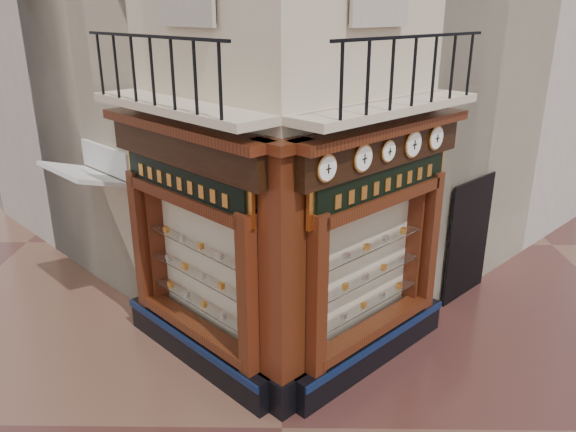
{
  "coord_description": "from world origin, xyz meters",
  "views": [
    {
      "loc": [
        0.17,
        -6.29,
        5.48
      ],
      "look_at": [
        0.06,
        2.0,
        2.41
      ],
      "focal_mm": 35.0,
      "sensor_mm": 36.0,
      "label": 1
    }
  ],
  "objects_px": {
    "corner_pilaster": "(282,286)",
    "signboard_left": "(183,183)",
    "clock_b": "(363,158)",
    "clock_d": "(413,144)",
    "awning": "(101,303)",
    "clock_c": "(388,151)",
    "clock_e": "(436,138)",
    "clock_a": "(326,168)",
    "signboard_right": "(384,184)"
  },
  "relations": [
    {
      "from": "corner_pilaster",
      "to": "signboard_left",
      "type": "relative_size",
      "value": 1.79
    },
    {
      "from": "corner_pilaster",
      "to": "clock_b",
      "type": "height_order",
      "value": "corner_pilaster"
    },
    {
      "from": "clock_d",
      "to": "awning",
      "type": "xyz_separation_m",
      "value": [
        -5.57,
        1.68,
        -3.62
      ]
    },
    {
      "from": "clock_c",
      "to": "awning",
      "type": "relative_size",
      "value": 0.18
    },
    {
      "from": "corner_pilaster",
      "to": "clock_b",
      "type": "relative_size",
      "value": 10.34
    },
    {
      "from": "clock_e",
      "to": "awning",
      "type": "height_order",
      "value": "clock_e"
    },
    {
      "from": "corner_pilaster",
      "to": "clock_a",
      "type": "distance_m",
      "value": 1.76
    },
    {
      "from": "awning",
      "to": "clock_a",
      "type": "bearing_deg",
      "value": -170.44
    },
    {
      "from": "corner_pilaster",
      "to": "clock_b",
      "type": "distance_m",
      "value": 2.04
    },
    {
      "from": "clock_e",
      "to": "signboard_left",
      "type": "xyz_separation_m",
      "value": [
        -3.79,
        -0.71,
        -0.52
      ]
    },
    {
      "from": "clock_c",
      "to": "clock_a",
      "type": "bearing_deg",
      "value": 180.0
    },
    {
      "from": "signboard_right",
      "to": "clock_e",
      "type": "bearing_deg",
      "value": -5.68
    },
    {
      "from": "clock_d",
      "to": "clock_e",
      "type": "distance_m",
      "value": 0.61
    },
    {
      "from": "clock_d",
      "to": "clock_a",
      "type": "bearing_deg",
      "value": 180.0
    },
    {
      "from": "clock_d",
      "to": "awning",
      "type": "relative_size",
      "value": 0.24
    },
    {
      "from": "clock_b",
      "to": "clock_e",
      "type": "distance_m",
      "value": 1.78
    },
    {
      "from": "awning",
      "to": "corner_pilaster",
      "type": "bearing_deg",
      "value": -173.93
    },
    {
      "from": "clock_c",
      "to": "clock_d",
      "type": "relative_size",
      "value": 0.77
    },
    {
      "from": "clock_b",
      "to": "clock_d",
      "type": "relative_size",
      "value": 0.94
    },
    {
      "from": "clock_d",
      "to": "signboard_right",
      "type": "bearing_deg",
      "value": 167.43
    },
    {
      "from": "signboard_left",
      "to": "signboard_right",
      "type": "xyz_separation_m",
      "value": [
        2.92,
        0.0,
        0.0
      ]
    },
    {
      "from": "clock_b",
      "to": "clock_e",
      "type": "height_order",
      "value": "same"
    },
    {
      "from": "clock_a",
      "to": "clock_c",
      "type": "relative_size",
      "value": 1.14
    },
    {
      "from": "clock_c",
      "to": "signboard_right",
      "type": "xyz_separation_m",
      "value": [
        0.0,
        0.16,
        -0.52
      ]
    },
    {
      "from": "corner_pilaster",
      "to": "clock_a",
      "type": "xyz_separation_m",
      "value": [
        0.56,
        -0.04,
        1.67
      ]
    },
    {
      "from": "clock_c",
      "to": "signboard_left",
      "type": "height_order",
      "value": "clock_c"
    },
    {
      "from": "signboard_left",
      "to": "corner_pilaster",
      "type": "bearing_deg",
      "value": -169.75
    },
    {
      "from": "clock_b",
      "to": "awning",
      "type": "height_order",
      "value": "clock_b"
    },
    {
      "from": "signboard_left",
      "to": "clock_a",
      "type": "bearing_deg",
      "value": -162.65
    },
    {
      "from": "clock_c",
      "to": "awning",
      "type": "distance_m",
      "value": 6.63
    },
    {
      "from": "clock_a",
      "to": "awning",
      "type": "height_order",
      "value": "clock_a"
    },
    {
      "from": "clock_a",
      "to": "signboard_left",
      "type": "distance_m",
      "value": 2.34
    },
    {
      "from": "clock_e",
      "to": "clock_a",
      "type": "bearing_deg",
      "value": 180.0
    },
    {
      "from": "clock_e",
      "to": "clock_d",
      "type": "bearing_deg",
      "value": 180.0
    },
    {
      "from": "corner_pilaster",
      "to": "awning",
      "type": "distance_m",
      "value": 5.11
    },
    {
      "from": "clock_b",
      "to": "awning",
      "type": "relative_size",
      "value": 0.23
    },
    {
      "from": "clock_c",
      "to": "clock_d",
      "type": "height_order",
      "value": "clock_d"
    },
    {
      "from": "corner_pilaster",
      "to": "awning",
      "type": "relative_size",
      "value": 2.33
    },
    {
      "from": "clock_d",
      "to": "clock_b",
      "type": "bearing_deg",
      "value": -180.0
    },
    {
      "from": "clock_a",
      "to": "signboard_left",
      "type": "xyz_separation_m",
      "value": [
        -2.02,
        1.06,
        -0.52
      ]
    },
    {
      "from": "awning",
      "to": "signboard_right",
      "type": "height_order",
      "value": "signboard_right"
    },
    {
      "from": "clock_e",
      "to": "signboard_right",
      "type": "relative_size",
      "value": 0.17
    },
    {
      "from": "corner_pilaster",
      "to": "clock_d",
      "type": "relative_size",
      "value": 9.71
    },
    {
      "from": "corner_pilaster",
      "to": "clock_a",
      "type": "bearing_deg",
      "value": -49.59
    },
    {
      "from": "corner_pilaster",
      "to": "signboard_right",
      "type": "height_order",
      "value": "corner_pilaster"
    },
    {
      "from": "clock_a",
      "to": "clock_e",
      "type": "xyz_separation_m",
      "value": [
        1.77,
        1.77,
        -0.0
      ]
    },
    {
      "from": "signboard_left",
      "to": "signboard_right",
      "type": "height_order",
      "value": "signboard_right"
    },
    {
      "from": "signboard_right",
      "to": "corner_pilaster",
      "type": "bearing_deg",
      "value": 169.75
    },
    {
      "from": "awning",
      "to": "signboard_left",
      "type": "height_order",
      "value": "signboard_left"
    },
    {
      "from": "signboard_left",
      "to": "clock_d",
      "type": "bearing_deg",
      "value": -130.35
    }
  ]
}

